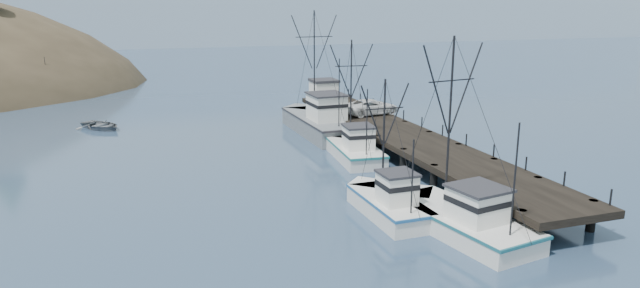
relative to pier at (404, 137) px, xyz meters
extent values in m
plane|color=navy|center=(-14.00, -16.00, -1.69)|extent=(400.00, 400.00, 0.00)
cube|color=black|center=(0.00, 0.00, 0.06)|extent=(6.00, 44.00, 0.50)
cylinder|color=black|center=(-2.60, -20.00, -0.69)|extent=(0.56, 0.56, 2.00)
cylinder|color=black|center=(2.60, -20.00, -0.69)|extent=(0.56, 0.56, 2.00)
cylinder|color=black|center=(-2.60, -15.00, -0.69)|extent=(0.56, 0.56, 2.00)
cylinder|color=black|center=(2.60, -15.00, -0.69)|extent=(0.56, 0.56, 2.00)
cylinder|color=black|center=(-2.60, -10.00, -0.69)|extent=(0.56, 0.56, 2.00)
cylinder|color=black|center=(2.60, -10.00, -0.69)|extent=(0.56, 0.56, 2.00)
cylinder|color=black|center=(-2.60, -5.00, -0.69)|extent=(0.56, 0.56, 2.00)
cylinder|color=black|center=(2.60, -5.00, -0.69)|extent=(0.56, 0.56, 2.00)
cylinder|color=black|center=(-2.60, 0.00, -0.69)|extent=(0.56, 0.56, 2.00)
cylinder|color=black|center=(2.60, 0.00, -0.69)|extent=(0.56, 0.56, 2.00)
cylinder|color=black|center=(-2.60, 5.00, -0.69)|extent=(0.56, 0.56, 2.00)
cylinder|color=black|center=(2.60, 5.00, -0.69)|extent=(0.56, 0.56, 2.00)
cylinder|color=black|center=(-2.60, 10.00, -0.69)|extent=(0.56, 0.56, 2.00)
cylinder|color=black|center=(2.60, 10.00, -0.69)|extent=(0.56, 0.56, 2.00)
cylinder|color=black|center=(-2.60, 15.00, -0.69)|extent=(0.56, 0.56, 2.00)
cylinder|color=black|center=(2.60, 15.00, -0.69)|extent=(0.56, 0.56, 2.00)
cylinder|color=black|center=(-2.60, 20.00, -0.69)|extent=(0.56, 0.56, 2.00)
cylinder|color=black|center=(2.60, 20.00, -0.69)|extent=(0.56, 0.56, 2.00)
cube|color=#9EB2C6|center=(-4.00, 154.00, -1.69)|extent=(360.00, 40.00, 26.00)
cube|color=silver|center=(-54.00, 169.00, -1.69)|extent=(180.00, 25.00, 18.00)
cube|color=silver|center=(-34.39, 43.34, -1.39)|extent=(1.00, 3.50, 0.90)
cylinder|color=black|center=(-34.39, 43.34, 1.51)|extent=(0.08, 0.08, 6.00)
cube|color=silver|center=(-37.82, 48.74, -1.39)|extent=(1.00, 3.50, 0.90)
cylinder|color=black|center=(-37.82, 48.74, 1.51)|extent=(0.08, 0.08, 6.00)
cube|color=silver|center=(-5.06, -17.61, -1.24)|extent=(5.54, 10.46, 1.60)
cube|color=silver|center=(-5.92, -12.71, -1.24)|extent=(3.83, 3.83, 1.60)
cube|color=#185461|center=(-5.06, -17.61, -0.54)|extent=(5.66, 10.73, 0.18)
cube|color=silver|center=(-4.84, -18.86, 0.51)|extent=(3.16, 3.23, 1.90)
cube|color=#26262B|center=(-4.84, -18.86, 1.54)|extent=(3.43, 3.52, 0.16)
cylinder|color=black|center=(-5.32, -16.10, 4.82)|extent=(0.14, 0.14, 10.53)
cylinder|color=black|center=(-4.39, -21.37, 2.72)|extent=(0.10, 0.10, 6.32)
cube|color=silver|center=(-8.01, -13.74, -1.24)|extent=(3.10, 7.44, 1.60)
cube|color=silver|center=(-8.07, -10.05, -1.24)|extent=(2.98, 2.98, 1.60)
cube|color=#1D5088|center=(-8.01, -13.74, -0.54)|extent=(3.16, 7.63, 0.18)
cube|color=silver|center=(-7.99, -14.69, 0.51)|extent=(2.12, 2.12, 1.90)
cube|color=#26262B|center=(-7.99, -14.69, 1.54)|extent=(2.30, 2.31, 0.16)
cylinder|color=black|center=(-8.03, -12.60, 3.39)|extent=(0.14, 0.14, 7.67)
cylinder|color=black|center=(-7.96, -16.58, 1.86)|extent=(0.10, 0.10, 4.60)
cube|color=silver|center=(-4.81, 0.16, -1.24)|extent=(4.09, 8.91, 1.60)
cube|color=silver|center=(-4.43, 4.47, -1.24)|extent=(3.32, 3.32, 1.60)
cube|color=#1A676A|center=(-4.81, 0.16, -0.54)|extent=(4.17, 9.14, 0.18)
cube|color=silver|center=(-4.91, -0.94, 0.51)|extent=(2.54, 2.64, 1.90)
cube|color=#26262B|center=(-4.91, -0.94, 1.54)|extent=(2.76, 2.88, 0.16)
cylinder|color=black|center=(-4.70, 1.49, 4.18)|extent=(0.14, 0.14, 9.24)
cylinder|color=black|center=(-5.11, -3.15, 2.33)|extent=(0.10, 0.10, 5.54)
cube|color=slate|center=(-4.42, 10.63, -0.94)|extent=(4.90, 13.37, 2.20)
cube|color=slate|center=(-4.56, 17.27, -0.94)|extent=(4.61, 4.61, 2.20)
cube|color=black|center=(-4.42, 10.63, 0.06)|extent=(5.00, 13.72, 0.18)
cube|color=silver|center=(-4.38, 8.93, 1.46)|extent=(3.31, 3.82, 2.60)
cube|color=#26262B|center=(-4.38, 8.93, 2.84)|extent=(3.59, 4.16, 0.16)
cylinder|color=black|center=(-4.46, 12.67, 5.66)|extent=(0.14, 0.14, 11.01)
cylinder|color=black|center=(-4.30, 5.53, 3.46)|extent=(0.10, 0.10, 6.61)
cube|color=silver|center=(-1.50, 18.00, 1.56)|extent=(2.80, 3.00, 2.50)
cube|color=#26262B|center=(-1.50, 18.00, 2.96)|extent=(3.00, 3.20, 0.30)
imported|color=silver|center=(0.87, 9.33, 1.14)|extent=(6.29, 3.54, 1.66)
imported|color=slate|center=(-26.75, 20.71, -1.69)|extent=(6.50, 6.79, 1.15)
camera|label=1|loc=(-23.70, -45.59, 12.00)|focal=32.00mm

